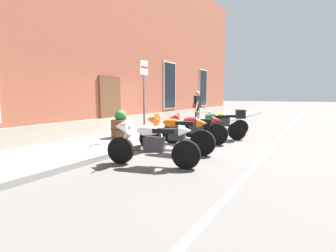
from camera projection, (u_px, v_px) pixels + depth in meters
The scene contains 12 objects.
ground_plane at pixel (168, 141), 8.40m from camera, with size 140.00×140.00×0.00m, color #565451.
sidewalk at pixel (137, 136), 9.08m from camera, with size 33.23×2.67×0.14m, color gray.
lane_stripe at pixel (267, 152), 6.74m from camera, with size 33.23×0.12×0.01m, color silver.
brick_pub_facade at pixel (47, 36), 11.24m from camera, with size 27.23×7.78×8.51m.
motorcycle_white_sport at pixel (148, 141), 5.38m from camera, with size 0.81×2.08×1.04m.
motorcycle_orange_sport at pixel (173, 132), 6.65m from camera, with size 0.62×2.19×1.07m.
motorcycle_red_sport at pixel (192, 127), 7.83m from camera, with size 0.88×2.02×1.01m.
motorcycle_green_touring at pixel (218, 124), 8.72m from camera, with size 1.06×2.07×1.35m.
motorcycle_yellow_naked at pixel (222, 122), 10.01m from camera, with size 0.62×2.01×0.92m.
pedestrian_dark_jacket at pixel (197, 105), 13.11m from camera, with size 0.66×0.27×1.67m.
parking_sign at pixel (144, 88), 7.87m from camera, with size 0.36×0.07×2.56m.
barrel_planter at pixel (121, 126), 8.34m from camera, with size 0.69×0.69×0.94m.
Camera 1 is at (-7.06, -4.31, 1.53)m, focal length 26.27 mm.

